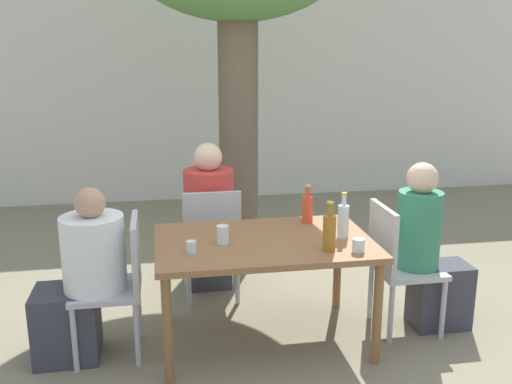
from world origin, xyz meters
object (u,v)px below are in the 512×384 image
at_px(person_seated_2, 209,223).
at_px(drinking_glass_1, 191,247).
at_px(drinking_glass_0, 358,245).
at_px(person_seated_1, 429,256).
at_px(soda_bottle_0, 307,208).
at_px(dining_table_front, 264,251).
at_px(patio_chair_1, 397,260).
at_px(amber_bottle_1, 329,231).
at_px(person_seated_0, 81,283).
at_px(patio_chair_0, 119,278).
at_px(patio_chair_2, 211,238).
at_px(water_bottle_2, 343,220).
at_px(drinking_glass_2, 223,234).

xyz_separation_m(person_seated_2, drinking_glass_1, (-0.20, -1.11, 0.20)).
bearing_deg(drinking_glass_0, person_seated_1, 26.70).
xyz_separation_m(person_seated_2, soda_bottle_0, (0.67, -0.61, 0.27)).
relative_size(dining_table_front, person_seated_1, 1.17).
bearing_deg(patio_chair_1, amber_bottle_1, 114.63).
distance_m(person_seated_0, person_seated_2, 1.29).
relative_size(dining_table_front, drinking_glass_1, 17.61).
bearing_deg(soda_bottle_0, patio_chair_0, -166.62).
bearing_deg(drinking_glass_0, dining_table_front, 148.85).
distance_m(patio_chair_0, patio_chair_2, 0.96).
distance_m(patio_chair_1, amber_bottle_1, 0.72).
bearing_deg(drinking_glass_1, amber_bottle_1, -5.87).
bearing_deg(drinking_glass_0, person_seated_2, 123.29).
height_order(person_seated_0, amber_bottle_1, person_seated_0).
relative_size(amber_bottle_1, water_bottle_2, 1.03).
bearing_deg(drinking_glass_1, soda_bottle_0, 29.63).
bearing_deg(water_bottle_2, patio_chair_1, 5.89).
bearing_deg(water_bottle_2, drinking_glass_2, 178.62).
bearing_deg(drinking_glass_2, patio_chair_2, 90.87).
distance_m(patio_chair_1, drinking_glass_0, 0.58).
bearing_deg(patio_chair_1, person_seated_1, -90.00).
relative_size(patio_chair_0, soda_bottle_0, 3.27).
relative_size(person_seated_0, drinking_glass_2, 9.51).
relative_size(person_seated_2, drinking_glass_1, 15.40).
distance_m(person_seated_0, drinking_glass_0, 1.77).
bearing_deg(soda_bottle_0, drinking_glass_0, -76.04).
relative_size(drinking_glass_0, drinking_glass_1, 1.05).
bearing_deg(water_bottle_2, soda_bottle_0, 112.88).
height_order(person_seated_0, person_seated_2, person_seated_2).
relative_size(dining_table_front, person_seated_2, 1.14).
relative_size(patio_chair_1, person_seated_0, 0.81).
relative_size(person_seated_2, drinking_glass_0, 14.70).
bearing_deg(drinking_glass_1, patio_chair_1, 7.07).
bearing_deg(person_seated_2, patio_chair_0, 54.58).
distance_m(dining_table_front, soda_bottle_0, 0.53).
distance_m(drinking_glass_0, drinking_glass_2, 0.87).
relative_size(person_seated_2, water_bottle_2, 4.03).
bearing_deg(patio_chair_0, water_bottle_2, 88.34).
relative_size(patio_chair_1, drinking_glass_1, 11.34).
bearing_deg(person_seated_1, person_seated_0, 90.00).
xyz_separation_m(patio_chair_0, drinking_glass_1, (0.46, -0.18, 0.25)).
bearing_deg(water_bottle_2, drinking_glass_0, -88.35).
height_order(patio_chair_2, amber_bottle_1, amber_bottle_1).
bearing_deg(patio_chair_2, patio_chair_1, 150.32).
bearing_deg(patio_chair_1, soda_bottle_0, 60.93).
xyz_separation_m(patio_chair_1, person_seated_0, (-2.13, -0.00, -0.01)).
relative_size(person_seated_0, drinking_glass_1, 13.99).
xyz_separation_m(patio_chair_0, person_seated_0, (-0.24, -0.00, -0.01)).
bearing_deg(person_seated_0, patio_chair_2, 128.04).
bearing_deg(patio_chair_0, drinking_glass_1, 68.77).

